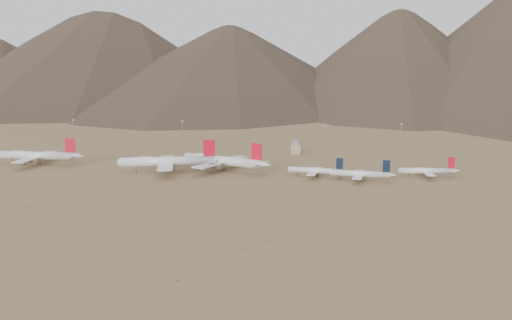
% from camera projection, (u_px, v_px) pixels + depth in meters
% --- Properties ---
extents(ground, '(3000.00, 3000.00, 0.00)m').
position_uv_depth(ground, '(228.00, 182.00, 369.62)').
color(ground, '#94734C').
rests_on(ground, ground).
extents(mountain_ridge, '(4400.00, 1000.00, 300.00)m').
position_uv_depth(mountain_ridge, '(327.00, 25.00, 1213.88)').
color(mountain_ridge, brown).
rests_on(mountain_ridge, ground).
extents(widebody_west, '(69.55, 53.55, 20.65)m').
position_uv_depth(widebody_west, '(37.00, 155.00, 429.03)').
color(widebody_west, silver).
rests_on(widebody_west, ground).
extents(widebody_centre, '(73.55, 58.43, 22.60)m').
position_uv_depth(widebody_centre, '(168.00, 161.00, 400.95)').
color(widebody_centre, silver).
rests_on(widebody_centre, ground).
extents(widebody_east, '(70.70, 56.48, 22.00)m').
position_uv_depth(widebody_east, '(223.00, 160.00, 405.10)').
color(widebody_east, silver).
rests_on(widebody_east, ground).
extents(narrowbody_a, '(42.06, 30.40, 13.89)m').
position_uv_depth(narrowbody_a, '(317.00, 171.00, 383.99)').
color(narrowbody_a, silver).
rests_on(narrowbody_a, ground).
extents(narrowbody_b, '(43.84, 31.53, 14.46)m').
position_uv_depth(narrowbody_b, '(362.00, 174.00, 372.38)').
color(narrowbody_b, silver).
rests_on(narrowbody_b, ground).
extents(narrowbody_c, '(41.79, 30.46, 13.88)m').
position_uv_depth(narrowbody_c, '(428.00, 171.00, 383.67)').
color(narrowbody_c, silver).
rests_on(narrowbody_c, ground).
extents(control_tower, '(8.00, 8.00, 12.00)m').
position_uv_depth(control_tower, '(296.00, 148.00, 479.17)').
color(control_tower, tan).
rests_on(control_tower, ground).
extents(mast_far_west, '(2.00, 0.60, 25.70)m').
position_uv_depth(mast_far_west, '(74.00, 132.00, 509.26)').
color(mast_far_west, gray).
rests_on(mast_far_west, ground).
extents(mast_west, '(2.00, 0.60, 25.70)m').
position_uv_depth(mast_west, '(183.00, 134.00, 498.51)').
color(mast_west, gray).
rests_on(mast_west, ground).
extents(mast_centre, '(2.00, 0.60, 25.70)m').
position_uv_depth(mast_centre, '(324.00, 139.00, 468.72)').
color(mast_centre, gray).
rests_on(mast_centre, ground).
extents(mast_east, '(2.00, 0.60, 25.70)m').
position_uv_depth(mast_east, '(401.00, 137.00, 476.68)').
color(mast_east, gray).
rests_on(mast_east, ground).
extents(desert_scrub, '(423.14, 168.74, 0.96)m').
position_uv_depth(desert_scrub, '(219.00, 216.00, 287.75)').
color(desert_scrub, olive).
rests_on(desert_scrub, ground).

